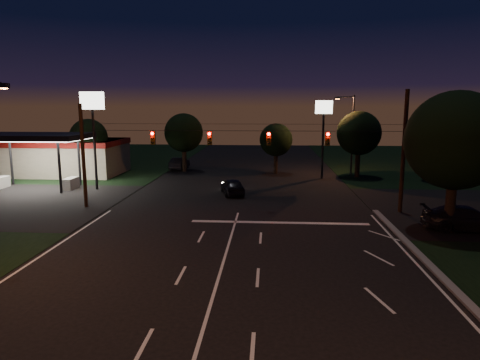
# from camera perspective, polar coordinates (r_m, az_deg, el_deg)

# --- Properties ---
(ground) EXTENTS (140.00, 140.00, 0.00)m
(ground) POSITION_cam_1_polar(r_m,az_deg,el_deg) (18.55, -3.56, -15.04)
(ground) COLOR black
(ground) RESTS_ON ground
(stop_bar) EXTENTS (12.00, 0.50, 0.01)m
(stop_bar) POSITION_cam_1_polar(r_m,az_deg,el_deg) (29.25, 5.28, -5.67)
(stop_bar) COLOR silver
(stop_bar) RESTS_ON ground
(utility_pole_right) EXTENTS (0.30, 0.30, 9.00)m
(utility_pole_right) POSITION_cam_1_polar(r_m,az_deg,el_deg) (34.04, 20.51, -4.06)
(utility_pole_right) COLOR black
(utility_pole_right) RESTS_ON ground
(utility_pole_left) EXTENTS (0.28, 0.28, 8.00)m
(utility_pole_left) POSITION_cam_1_polar(r_m,az_deg,el_deg) (35.61, -19.80, -3.42)
(utility_pole_left) COLOR black
(utility_pole_left) RESTS_ON ground
(signal_span) EXTENTS (24.00, 0.40, 1.56)m
(signal_span) POSITION_cam_1_polar(r_m,az_deg,el_deg) (31.81, -0.13, 5.68)
(signal_span) COLOR black
(signal_span) RESTS_ON ground
(gas_station) EXTENTS (14.20, 16.10, 5.25)m
(gas_station) POSITION_cam_1_polar(r_m,az_deg,el_deg) (53.18, -23.08, 3.18)
(gas_station) COLOR gray
(gas_station) RESTS_ON ground
(pole_sign_left_near) EXTENTS (2.20, 0.30, 9.10)m
(pole_sign_left_near) POSITION_cam_1_polar(r_m,az_deg,el_deg) (41.98, -19.03, 8.17)
(pole_sign_left_near) COLOR black
(pole_sign_left_near) RESTS_ON ground
(pole_sign_right) EXTENTS (1.80, 0.30, 8.40)m
(pole_sign_right) POSITION_cam_1_polar(r_m,az_deg,el_deg) (47.06, 11.07, 7.74)
(pole_sign_right) COLOR black
(pole_sign_right) RESTS_ON ground
(street_light_right_far) EXTENTS (2.20, 0.35, 9.00)m
(street_light_right_far) POSITION_cam_1_polar(r_m,az_deg,el_deg) (49.57, 14.49, 6.55)
(street_light_right_far) COLOR black
(street_light_right_far) RESTS_ON ground
(tree_right_near) EXTENTS (6.00, 6.00, 8.76)m
(tree_right_near) POSITION_cam_1_polar(r_m,az_deg,el_deg) (29.19, 26.74, 4.61)
(tree_right_near) COLOR black
(tree_right_near) RESTS_ON ground
(tree_far_a) EXTENTS (4.20, 4.20, 6.42)m
(tree_far_a) POSITION_cam_1_polar(r_m,az_deg,el_deg) (51.12, -19.46, 5.28)
(tree_far_a) COLOR black
(tree_far_a) RESTS_ON ground
(tree_far_b) EXTENTS (4.60, 4.60, 6.98)m
(tree_far_b) POSITION_cam_1_polar(r_m,az_deg,el_deg) (51.93, -7.46, 6.21)
(tree_far_b) COLOR black
(tree_far_b) RESTS_ON ground
(tree_far_c) EXTENTS (3.80, 3.80, 5.86)m
(tree_far_c) POSITION_cam_1_polar(r_m,az_deg,el_deg) (49.94, 4.84, 5.30)
(tree_far_c) COLOR black
(tree_far_c) RESTS_ON ground
(tree_far_d) EXTENTS (4.80, 4.80, 7.30)m
(tree_far_d) POSITION_cam_1_polar(r_m,az_deg,el_deg) (48.89, 15.56, 5.97)
(tree_far_d) COLOR black
(tree_far_d) RESTS_ON ground
(tree_far_e) EXTENTS (4.00, 4.00, 6.18)m
(tree_far_e) POSITION_cam_1_polar(r_m,az_deg,el_deg) (49.25, 25.17, 4.60)
(tree_far_e) COLOR black
(tree_far_e) RESTS_ON ground
(car_oncoming_a) EXTENTS (2.72, 4.53, 1.44)m
(car_oncoming_a) POSITION_cam_1_polar(r_m,az_deg,el_deg) (38.21, -1.00, -0.86)
(car_oncoming_a) COLOR black
(car_oncoming_a) RESTS_ON ground
(car_oncoming_b) EXTENTS (1.84, 4.53, 1.46)m
(car_oncoming_b) POSITION_cam_1_polar(r_m,az_deg,el_deg) (54.19, -8.07, 2.22)
(car_oncoming_b) COLOR black
(car_oncoming_b) RESTS_ON ground
(car_cross) EXTENTS (5.57, 2.64, 1.57)m
(car_cross) POSITION_cam_1_polar(r_m,az_deg,el_deg) (30.68, 28.01, -4.57)
(car_cross) COLOR black
(car_cross) RESTS_ON ground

